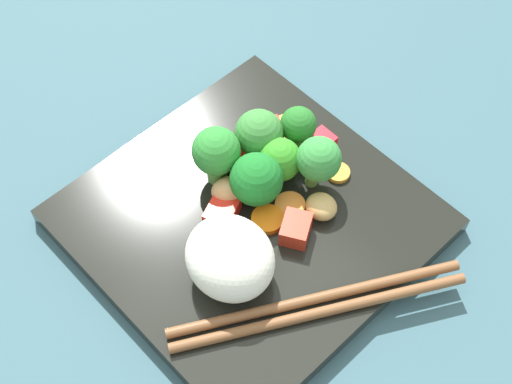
% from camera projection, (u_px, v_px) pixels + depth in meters
% --- Properties ---
extents(ground_plane, '(1.10, 1.10, 0.02)m').
position_uv_depth(ground_plane, '(250.00, 231.00, 0.66)').
color(ground_plane, '#355963').
extents(square_plate, '(0.27, 0.27, 0.02)m').
position_uv_depth(square_plate, '(249.00, 221.00, 0.64)').
color(square_plate, black).
rests_on(square_plate, ground_plane).
extents(rice_mound, '(0.08, 0.09, 0.05)m').
position_uv_depth(rice_mound, '(230.00, 258.00, 0.58)').
color(rice_mound, white).
rests_on(rice_mound, square_plate).
extents(broccoli_floret_0, '(0.03, 0.03, 0.05)m').
position_uv_depth(broccoli_floret_0, '(298.00, 126.00, 0.65)').
color(broccoli_floret_0, '#71B650').
rests_on(broccoli_floret_0, square_plate).
extents(broccoli_floret_1, '(0.05, 0.05, 0.05)m').
position_uv_depth(broccoli_floret_1, '(256.00, 180.00, 0.62)').
color(broccoli_floret_1, '#6CA054').
rests_on(broccoli_floret_1, square_plate).
extents(broccoli_floret_2, '(0.04, 0.04, 0.05)m').
position_uv_depth(broccoli_floret_2, '(279.00, 160.00, 0.63)').
color(broccoli_floret_2, '#62B144').
rests_on(broccoli_floret_2, square_plate).
extents(broccoli_floret_3, '(0.04, 0.04, 0.06)m').
position_uv_depth(broccoli_floret_3, '(216.00, 153.00, 0.63)').
color(broccoli_floret_3, '#62AD48').
rests_on(broccoli_floret_3, square_plate).
extents(broccoli_floret_4, '(0.04, 0.04, 0.06)m').
position_uv_depth(broccoli_floret_4, '(259.00, 134.00, 0.64)').
color(broccoli_floret_4, '#7ABA60').
rests_on(broccoli_floret_4, square_plate).
extents(broccoli_floret_5, '(0.04, 0.04, 0.06)m').
position_uv_depth(broccoli_floret_5, '(319.00, 160.00, 0.62)').
color(broccoli_floret_5, '#6FAC46').
rests_on(broccoli_floret_5, square_plate).
extents(carrot_slice_0, '(0.03, 0.03, 0.00)m').
position_uv_depth(carrot_slice_0, '(338.00, 173.00, 0.66)').
color(carrot_slice_0, orange).
rests_on(carrot_slice_0, square_plate).
extents(carrot_slice_1, '(0.03, 0.03, 0.01)m').
position_uv_depth(carrot_slice_1, '(290.00, 205.00, 0.64)').
color(carrot_slice_1, orange).
rests_on(carrot_slice_1, square_plate).
extents(carrot_slice_2, '(0.03, 0.03, 0.01)m').
position_uv_depth(carrot_slice_2, '(318.00, 162.00, 0.66)').
color(carrot_slice_2, orange).
rests_on(carrot_slice_2, square_plate).
extents(carrot_slice_3, '(0.03, 0.03, 0.01)m').
position_uv_depth(carrot_slice_3, '(249.00, 172.00, 0.66)').
color(carrot_slice_3, orange).
rests_on(carrot_slice_3, square_plate).
extents(carrot_slice_4, '(0.04, 0.04, 0.00)m').
position_uv_depth(carrot_slice_4, '(288.00, 128.00, 0.68)').
color(carrot_slice_4, orange).
rests_on(carrot_slice_4, square_plate).
extents(carrot_slice_5, '(0.04, 0.04, 0.01)m').
position_uv_depth(carrot_slice_5, '(267.00, 219.00, 0.63)').
color(carrot_slice_5, orange).
rests_on(carrot_slice_5, square_plate).
extents(pepper_chunk_0, '(0.04, 0.03, 0.01)m').
position_uv_depth(pepper_chunk_0, '(222.00, 212.00, 0.63)').
color(pepper_chunk_0, red).
rests_on(pepper_chunk_0, square_plate).
extents(pepper_chunk_1, '(0.04, 0.03, 0.02)m').
position_uv_depth(pepper_chunk_1, '(296.00, 229.00, 0.62)').
color(pepper_chunk_1, red).
rests_on(pepper_chunk_1, square_plate).
extents(pepper_chunk_2, '(0.02, 0.02, 0.01)m').
position_uv_depth(pepper_chunk_2, '(323.00, 141.00, 0.67)').
color(pepper_chunk_2, red).
rests_on(pepper_chunk_2, square_plate).
extents(pepper_chunk_3, '(0.04, 0.04, 0.01)m').
position_uv_depth(pepper_chunk_3, '(233.00, 153.00, 0.66)').
color(pepper_chunk_3, red).
rests_on(pepper_chunk_3, square_plate).
extents(pepper_chunk_4, '(0.03, 0.03, 0.02)m').
position_uv_depth(pepper_chunk_4, '(270.00, 131.00, 0.67)').
color(pepper_chunk_4, red).
rests_on(pepper_chunk_4, square_plate).
extents(chicken_piece_0, '(0.04, 0.04, 0.02)m').
position_uv_depth(chicken_piece_0, '(233.00, 188.00, 0.63)').
color(chicken_piece_0, tan).
rests_on(chicken_piece_0, square_plate).
extents(chicken_piece_1, '(0.03, 0.03, 0.02)m').
position_uv_depth(chicken_piece_1, '(321.00, 207.00, 0.63)').
color(chicken_piece_1, tan).
rests_on(chicken_piece_1, square_plate).
extents(chopstick_pair, '(0.22, 0.14, 0.01)m').
position_uv_depth(chopstick_pair, '(318.00, 305.00, 0.58)').
color(chopstick_pair, brown).
rests_on(chopstick_pair, square_plate).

